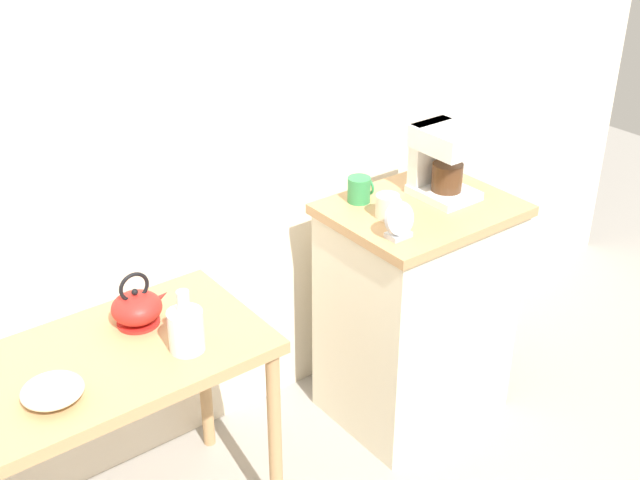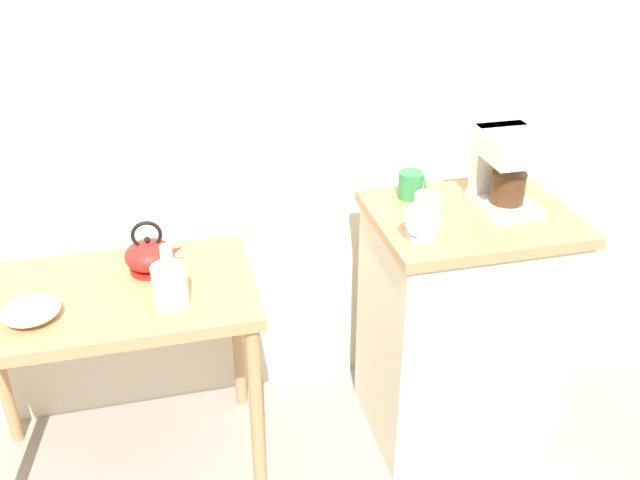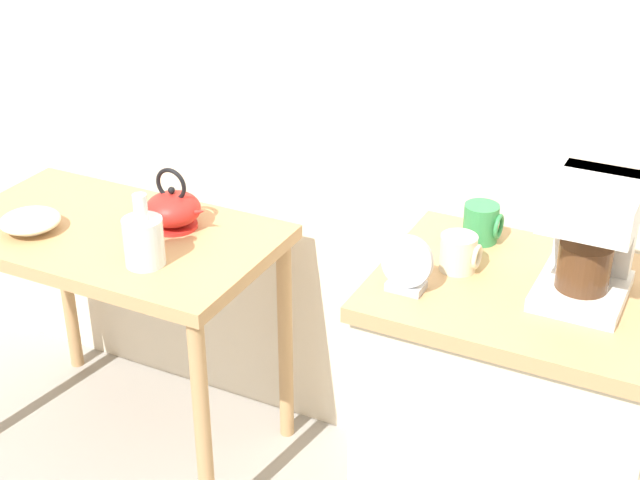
{
  "view_description": "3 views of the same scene",
  "coord_description": "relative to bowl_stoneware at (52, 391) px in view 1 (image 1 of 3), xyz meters",
  "views": [
    {
      "loc": [
        -1.23,
        -1.86,
        2.13
      ],
      "look_at": [
        0.14,
        -0.06,
        0.91
      ],
      "focal_mm": 45.54,
      "sensor_mm": 36.0,
      "label": 1
    },
    {
      "loc": [
        -0.35,
        -1.88,
        1.9
      ],
      "look_at": [
        0.09,
        -0.09,
        0.89
      ],
      "focal_mm": 39.42,
      "sensor_mm": 36.0,
      "label": 2
    },
    {
      "loc": [
        0.98,
        -1.76,
        1.89
      ],
      "look_at": [
        0.14,
        -0.08,
        0.91
      ],
      "focal_mm": 51.87,
      "sensor_mm": 36.0,
      "label": 3
    }
  ],
  "objects": [
    {
      "name": "wooden_table",
      "position": [
        0.2,
        0.1,
        -0.13
      ],
      "size": [
        0.92,
        0.53,
        0.73
      ],
      "color": "tan",
      "rests_on": "ground_plane"
    },
    {
      "name": "teakettle",
      "position": [
        0.35,
        0.2,
        0.03
      ],
      "size": [
        0.19,
        0.15,
        0.18
      ],
      "color": "red",
      "rests_on": "wooden_table"
    },
    {
      "name": "mug_small_cream",
      "position": [
        1.22,
        0.04,
        0.17
      ],
      "size": [
        0.09,
        0.08,
        0.08
      ],
      "color": "beige",
      "rests_on": "kitchen_counter"
    },
    {
      "name": "bowl_stoneware",
      "position": [
        0.0,
        0.0,
        0.0
      ],
      "size": [
        0.17,
        0.17,
        0.05
      ],
      "color": "beige",
      "rests_on": "wooden_table"
    },
    {
      "name": "kitchen_counter",
      "position": [
        1.37,
        0.04,
        -0.31
      ],
      "size": [
        0.64,
        0.51,
        0.89
      ],
      "color": "beige",
      "rests_on": "ground_plane"
    },
    {
      "name": "mug_tall_green",
      "position": [
        1.22,
        0.2,
        0.18
      ],
      "size": [
        0.09,
        0.08,
        0.09
      ],
      "color": "#338C4C",
      "rests_on": "kitchen_counter"
    },
    {
      "name": "back_wall",
      "position": [
        0.86,
        0.48,
        0.64
      ],
      "size": [
        4.4,
        0.1,
        2.8
      ],
      "primitive_type": "cube",
      "color": "beige",
      "rests_on": "ground_plane"
    },
    {
      "name": "ground_plane",
      "position": [
        0.76,
        0.07,
        -0.76
      ],
      "size": [
        8.0,
        8.0,
        0.0
      ],
      "primitive_type": "plane",
      "color": "gray"
    },
    {
      "name": "glass_carafe_vase",
      "position": [
        0.4,
        -0.01,
        0.04
      ],
      "size": [
        0.1,
        0.1,
        0.2
      ],
      "color": "silver",
      "rests_on": "wooden_table"
    },
    {
      "name": "coffee_maker",
      "position": [
        1.49,
        0.07,
        0.27
      ],
      "size": [
        0.18,
        0.22,
        0.26
      ],
      "color": "white",
      "rests_on": "kitchen_counter"
    },
    {
      "name": "table_clock",
      "position": [
        1.15,
        -0.09,
        0.19
      ],
      "size": [
        0.11,
        0.06,
        0.12
      ],
      "color": "#B2B5BA",
      "rests_on": "kitchen_counter"
    }
  ]
}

